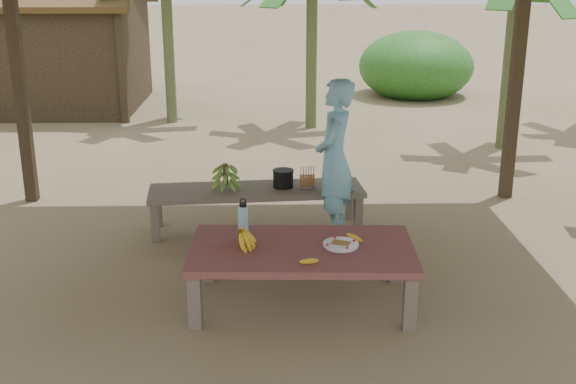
{
  "coord_description": "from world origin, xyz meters",
  "views": [
    {
      "loc": [
        0.0,
        -5.81,
        2.71
      ],
      "look_at": [
        0.15,
        0.07,
        0.8
      ],
      "focal_mm": 45.0,
      "sensor_mm": 36.0,
      "label": 1
    }
  ],
  "objects_px": {
    "woman": "(334,159)",
    "cooking_pot": "(283,179)",
    "work_table": "(302,254)",
    "ripe_banana_bunch": "(239,238)",
    "bench": "(256,194)",
    "plate": "(341,245)",
    "water_flask": "(243,219)"
  },
  "relations": [
    {
      "from": "bench",
      "to": "woman",
      "type": "relative_size",
      "value": 1.39
    },
    {
      "from": "work_table",
      "to": "plate",
      "type": "bearing_deg",
      "value": 0.47
    },
    {
      "from": "ripe_banana_bunch",
      "to": "woman",
      "type": "relative_size",
      "value": 0.17
    },
    {
      "from": "work_table",
      "to": "cooking_pot",
      "type": "bearing_deg",
      "value": 95.95
    },
    {
      "from": "woman",
      "to": "cooking_pot",
      "type": "bearing_deg",
      "value": -94.84
    },
    {
      "from": "ripe_banana_bunch",
      "to": "cooking_pot",
      "type": "xyz_separation_m",
      "value": [
        0.39,
        1.75,
        -0.04
      ]
    },
    {
      "from": "plate",
      "to": "water_flask",
      "type": "relative_size",
      "value": 0.92
    },
    {
      "from": "water_flask",
      "to": "cooking_pot",
      "type": "xyz_separation_m",
      "value": [
        0.36,
        1.44,
        -0.09
      ]
    },
    {
      "from": "work_table",
      "to": "plate",
      "type": "xyz_separation_m",
      "value": [
        0.31,
        -0.01,
        0.08
      ]
    },
    {
      "from": "ripe_banana_bunch",
      "to": "work_table",
      "type": "bearing_deg",
      "value": 0.16
    },
    {
      "from": "work_table",
      "to": "water_flask",
      "type": "xyz_separation_m",
      "value": [
        -0.48,
        0.31,
        0.2
      ]
    },
    {
      "from": "work_table",
      "to": "bench",
      "type": "bearing_deg",
      "value": 105.11
    },
    {
      "from": "plate",
      "to": "cooking_pot",
      "type": "xyz_separation_m",
      "value": [
        -0.43,
        1.76,
        0.02
      ]
    },
    {
      "from": "water_flask",
      "to": "woman",
      "type": "distance_m",
      "value": 1.52
    },
    {
      "from": "cooking_pot",
      "to": "woman",
      "type": "height_order",
      "value": "woman"
    },
    {
      "from": "plate",
      "to": "water_flask",
      "type": "height_order",
      "value": "water_flask"
    },
    {
      "from": "bench",
      "to": "work_table",
      "type": "bearing_deg",
      "value": -81.79
    },
    {
      "from": "cooking_pot",
      "to": "work_table",
      "type": "bearing_deg",
      "value": -86.09
    },
    {
      "from": "plate",
      "to": "woman",
      "type": "height_order",
      "value": "woman"
    },
    {
      "from": "bench",
      "to": "plate",
      "type": "relative_size",
      "value": 7.81
    },
    {
      "from": "work_table",
      "to": "ripe_banana_bunch",
      "type": "bearing_deg",
      "value": -177.8
    },
    {
      "from": "ripe_banana_bunch",
      "to": "cooking_pot",
      "type": "distance_m",
      "value": 1.8
    },
    {
      "from": "work_table",
      "to": "woman",
      "type": "bearing_deg",
      "value": 77.96
    },
    {
      "from": "work_table",
      "to": "bench",
      "type": "xyz_separation_m",
      "value": [
        -0.4,
        1.71,
        -0.04
      ]
    },
    {
      "from": "water_flask",
      "to": "woman",
      "type": "bearing_deg",
      "value": 54.82
    },
    {
      "from": "work_table",
      "to": "cooking_pot",
      "type": "distance_m",
      "value": 1.76
    },
    {
      "from": "water_flask",
      "to": "cooking_pot",
      "type": "distance_m",
      "value": 1.49
    },
    {
      "from": "bench",
      "to": "water_flask",
      "type": "relative_size",
      "value": 7.16
    },
    {
      "from": "work_table",
      "to": "cooking_pot",
      "type": "relative_size",
      "value": 8.76
    },
    {
      "from": "bench",
      "to": "plate",
      "type": "xyz_separation_m",
      "value": [
        0.71,
        -1.72,
        0.12
      ]
    },
    {
      "from": "plate",
      "to": "water_flask",
      "type": "distance_m",
      "value": 0.86
    },
    {
      "from": "ripe_banana_bunch",
      "to": "bench",
      "type": "bearing_deg",
      "value": 86.24
    }
  ]
}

